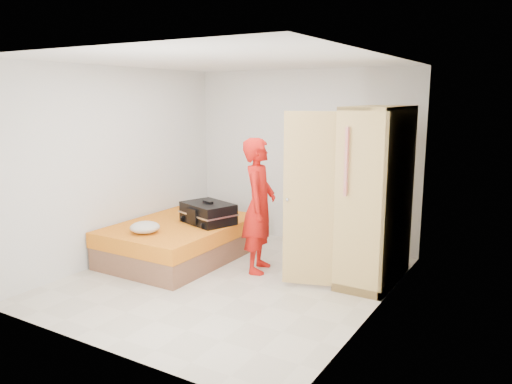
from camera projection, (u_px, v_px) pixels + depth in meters
The scene contains 7 objects.
room at pixel (228, 175), 5.86m from camera, with size 4.00×4.02×2.60m.
bed at pixel (181, 240), 6.89m from camera, with size 1.42×2.02×0.50m.
wardrobe at pixel (371, 200), 5.90m from camera, with size 1.15×1.35×2.10m.
person at pixel (259, 206), 6.29m from camera, with size 0.62×0.41×1.71m, color red.
suitcase at pixel (208, 213), 6.81m from camera, with size 0.84×0.72×0.31m.
round_cushion at pixel (145, 227), 6.33m from camera, with size 0.38×0.38×0.14m, color beige.
pillow at pixel (207, 206), 7.63m from camera, with size 0.57×0.29×0.10m, color beige.
Camera 1 is at (3.25, -4.80, 2.21)m, focal length 35.00 mm.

